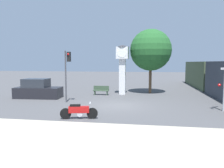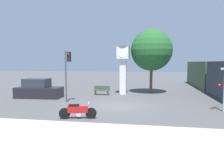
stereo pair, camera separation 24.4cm
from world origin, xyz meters
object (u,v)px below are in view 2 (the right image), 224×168
traffic_light (67,67)px  parked_car (39,90)px  street_tree (152,50)px  clock_tower (123,62)px  freight_train (219,77)px  motorcycle (78,111)px  bench (102,90)px

traffic_light → parked_car: size_ratio=0.99×
street_tree → parked_car: (-10.35, -4.88, -3.84)m
clock_tower → street_tree: size_ratio=0.75×
freight_train → parked_car: (-17.62, -6.42, -0.95)m
parked_car → street_tree: bearing=21.8°
clock_tower → traffic_light: (-3.94, -5.34, -0.44)m
motorcycle → clock_tower: bearing=69.9°
clock_tower → motorcycle: bearing=-97.5°
freight_train → bench: bearing=-163.5°
traffic_light → bench: bearing=67.6°
parked_car → bench: bearing=24.0°
traffic_light → street_tree: street_tree is taller
motorcycle → parked_car: parked_car is taller
motorcycle → clock_tower: (1.36, 10.36, 2.90)m
parked_car → clock_tower: bearing=22.6°
street_tree → parked_car: size_ratio=1.58×
traffic_light → bench: traffic_light is taller
motorcycle → parked_car: 9.09m
clock_tower → freight_train: (10.13, 2.76, -1.67)m
motorcycle → street_tree: 13.00m
motorcycle → bench: motorcycle is taller
clock_tower → street_tree: bearing=23.1°
clock_tower → bench: clock_tower is taller
street_tree → bench: bearing=-157.3°
traffic_light → bench: (1.86, 4.49, -2.43)m
bench → street_tree: bearing=22.7°
clock_tower → street_tree: 3.34m
motorcycle → bench: size_ratio=1.36×
traffic_light → parked_car: traffic_light is taller
clock_tower → traffic_light: size_ratio=1.19×
freight_train → bench: size_ratio=15.46×
freight_train → parked_car: freight_train is taller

